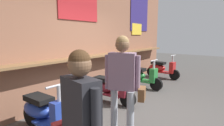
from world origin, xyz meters
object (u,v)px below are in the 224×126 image
at_px(scooter_red, 161,68).
at_px(shopper_browsing, 123,77).
at_px(scooter_green, 140,76).
at_px(scooter_maroon, 108,88).
at_px(scooter_blue, 43,112).
at_px(shopper_with_handbag, 80,118).

bearing_deg(scooter_red, shopper_browsing, -71.52).
bearing_deg(scooter_red, scooter_green, -86.16).
relative_size(scooter_maroon, scooter_green, 1.00).
relative_size(scooter_blue, shopper_with_handbag, 0.88).
relative_size(scooter_blue, scooter_maroon, 1.00).
relative_size(scooter_blue, shopper_browsing, 0.82).
height_order(scooter_maroon, scooter_green, same).
height_order(scooter_blue, scooter_red, same).
relative_size(shopper_with_handbag, shopper_browsing, 0.93).
xyz_separation_m(scooter_green, shopper_with_handbag, (-4.19, -1.61, 0.57)).
bearing_deg(shopper_browsing, scooter_blue, 98.99).
xyz_separation_m(scooter_maroon, scooter_green, (1.72, 0.00, 0.00)).
distance_m(scooter_red, shopper_browsing, 4.86).
distance_m(scooter_maroon, shopper_with_handbag, 3.00).
bearing_deg(scooter_maroon, shopper_browsing, -46.95).
distance_m(scooter_blue, shopper_with_handbag, 1.81).
bearing_deg(scooter_blue, shopper_browsing, 30.28).
height_order(scooter_maroon, shopper_with_handbag, shopper_with_handbag).
height_order(scooter_green, shopper_browsing, shopper_browsing).
height_order(scooter_maroon, shopper_browsing, shopper_browsing).
height_order(scooter_maroon, scooter_red, same).
xyz_separation_m(shopper_with_handbag, shopper_browsing, (1.31, 0.39, 0.09)).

